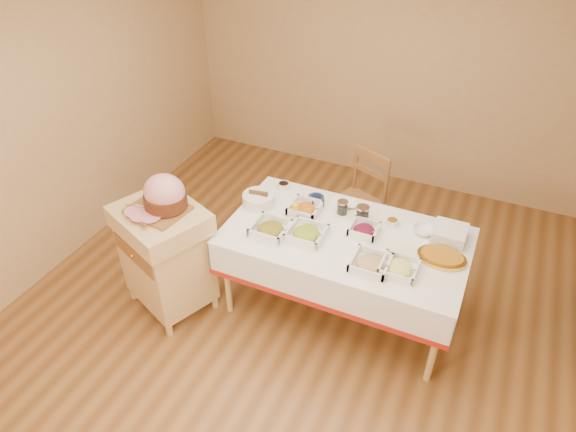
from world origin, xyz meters
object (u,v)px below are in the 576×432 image
object	(u,v)px
butcher_cart	(166,253)
ham_on_board	(164,196)
plate_stack	(449,234)
dining_table	(345,252)
brass_platter	(442,257)
dining_chair	(359,201)
preserve_jar_left	(342,208)
mustard_bottle	(295,210)
bread_basket	(259,199)
preserve_jar_right	(363,214)

from	to	relation	value
butcher_cart	ham_on_board	distance (m)	0.54
ham_on_board	plate_stack	bearing A→B (deg)	21.45
dining_table	brass_platter	xyz separation A→B (m)	(0.71, 0.02, 0.18)
dining_chair	preserve_jar_left	xyz separation A→B (m)	(0.04, -0.61, 0.33)
dining_chair	mustard_bottle	bearing A→B (deg)	-108.94
ham_on_board	preserve_jar_left	world-z (taller)	ham_on_board
dining_table	mustard_bottle	bearing A→B (deg)	173.18
ham_on_board	bread_basket	distance (m)	0.80
preserve_jar_left	dining_chair	bearing A→B (deg)	93.42
mustard_bottle	plate_stack	size ratio (longest dim) A/B	0.66
preserve_jar_left	butcher_cart	bearing A→B (deg)	-145.95
preserve_jar_right	bread_basket	size ratio (longest dim) A/B	0.50
dining_table	dining_chair	bearing A→B (deg)	100.44
ham_on_board	plate_stack	size ratio (longest dim) A/B	1.84
dining_chair	preserve_jar_left	world-z (taller)	dining_chair
dining_table	ham_on_board	world-z (taller)	ham_on_board
ham_on_board	preserve_jar_right	size ratio (longest dim) A/B	3.38
dining_chair	bread_basket	distance (m)	1.05
preserve_jar_left	plate_stack	size ratio (longest dim) A/B	0.47
dining_chair	bread_basket	bearing A→B (deg)	-128.81
bread_basket	dining_chair	bearing A→B (deg)	51.19
preserve_jar_right	brass_platter	distance (m)	0.69
ham_on_board	mustard_bottle	distance (m)	1.01
dining_chair	preserve_jar_left	bearing A→B (deg)	-86.58
bread_basket	brass_platter	world-z (taller)	bread_basket
dining_chair	bread_basket	xyz separation A→B (m)	(-0.63, -0.78, 0.33)
preserve_jar_right	preserve_jar_left	bearing A→B (deg)	170.33
ham_on_board	preserve_jar_right	xyz separation A→B (m)	(1.30, 0.73, -0.25)
dining_table	butcher_cart	world-z (taller)	butcher_cart
ham_on_board	preserve_jar_right	distance (m)	1.51
mustard_bottle	bread_basket	distance (m)	0.35
butcher_cart	dining_chair	world-z (taller)	butcher_cart
butcher_cart	dining_chair	bearing A→B (deg)	51.07
butcher_cart	preserve_jar_right	world-z (taller)	butcher_cart
dining_chair	brass_platter	distance (m)	1.25
brass_platter	preserve_jar_right	bearing A→B (deg)	162.23
bread_basket	dining_table	bearing A→B (deg)	-6.74
butcher_cart	preserve_jar_right	size ratio (longest dim) A/B	7.21
dining_table	plate_stack	bearing A→B (deg)	20.92
dining_table	preserve_jar_right	size ratio (longest dim) A/B	13.88
dining_table	butcher_cart	bearing A→B (deg)	-157.60
mustard_bottle	bread_basket	size ratio (longest dim) A/B	0.60
dining_chair	ham_on_board	xyz separation A→B (m)	(-1.09, -1.37, 0.59)
butcher_cart	ham_on_board	xyz separation A→B (m)	(0.05, 0.04, 0.53)
butcher_cart	bread_basket	distance (m)	0.85
ham_on_board	preserve_jar_left	distance (m)	1.38
dining_table	butcher_cart	distance (m)	1.40
preserve_jar_right	mustard_bottle	xyz separation A→B (m)	(-0.49, -0.18, 0.01)
butcher_cart	ham_on_board	bearing A→B (deg)	38.06
butcher_cart	preserve_jar_left	world-z (taller)	butcher_cart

